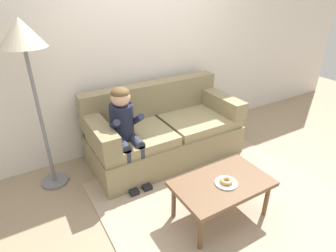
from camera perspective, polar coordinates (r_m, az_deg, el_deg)
ground at (r=3.27m, az=7.40°, el=-12.49°), size 10.00×10.00×0.00m
wall_back at (r=3.76m, az=-4.83°, el=16.84°), size 8.00×0.10×2.80m
area_rug at (r=3.12m, az=10.28°, el=-14.84°), size 2.33×2.04×0.01m
couch at (r=3.63m, az=-0.92°, el=-1.28°), size 1.91×0.90×0.92m
coffee_table at (r=2.73m, az=10.90°, el=-11.86°), size 0.91×0.55×0.42m
person_child at (r=3.09m, az=-8.75°, el=-0.14°), size 0.34×0.58×1.10m
plate at (r=2.69m, az=11.71°, el=-11.27°), size 0.21×0.21×0.01m
donut at (r=2.67m, az=11.76°, el=-10.85°), size 0.14×0.14×0.04m
toy_controller at (r=3.61m, az=15.69°, el=-8.51°), size 0.23×0.09×0.05m
floor_lamp at (r=2.96m, az=-27.20°, el=14.24°), size 0.42×0.42×1.81m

